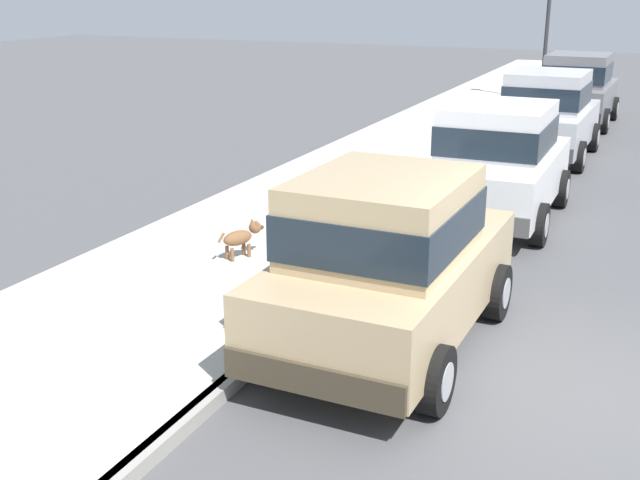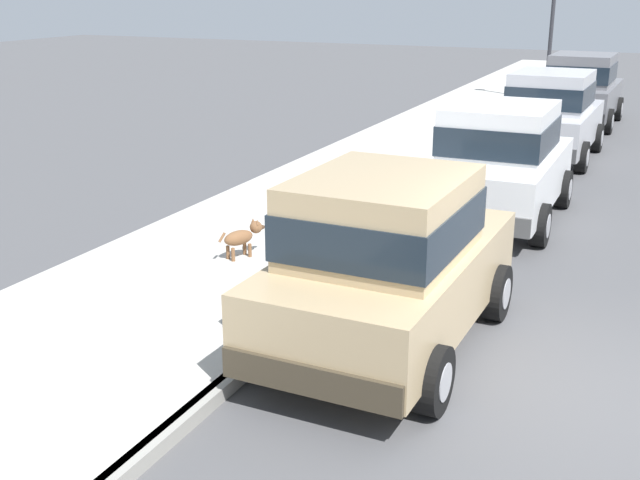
% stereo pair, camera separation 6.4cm
% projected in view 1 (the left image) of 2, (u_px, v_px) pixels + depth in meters
% --- Properties ---
extents(ground_plane, '(80.00, 80.00, 0.00)m').
position_uv_depth(ground_plane, '(600.00, 399.00, 7.28)').
color(ground_plane, '#4C4C4F').
extents(curb, '(0.16, 64.00, 0.14)m').
position_uv_depth(curb, '(289.00, 332.00, 8.49)').
color(curb, gray).
rests_on(curb, ground).
extents(sidewalk, '(3.60, 64.00, 0.14)m').
position_uv_depth(sidewalk, '(150.00, 306.00, 9.19)').
color(sidewalk, '#B7B5AD').
rests_on(sidewalk, ground).
extents(car_tan_hatchback, '(2.02, 3.84, 1.88)m').
position_uv_depth(car_tan_hatchback, '(388.00, 259.00, 8.01)').
color(car_tan_hatchback, tan).
rests_on(car_tan_hatchback, ground).
extents(car_white_hatchback, '(1.97, 3.80, 1.88)m').
position_uv_depth(car_white_hatchback, '(498.00, 161.00, 12.45)').
color(car_white_hatchback, white).
rests_on(car_white_hatchback, ground).
extents(car_silver_hatchback, '(2.01, 3.83, 1.88)m').
position_uv_depth(car_silver_hatchback, '(547.00, 114.00, 16.88)').
color(car_silver_hatchback, '#BCBCC1').
rests_on(car_silver_hatchback, ground).
extents(car_grey_hatchback, '(2.01, 3.83, 1.88)m').
position_uv_depth(car_grey_hatchback, '(577.00, 88.00, 20.95)').
color(car_grey_hatchback, slate).
rests_on(car_grey_hatchback, ground).
extents(dog_brown, '(0.40, 0.71, 0.49)m').
position_uv_depth(dog_brown, '(242.00, 236.00, 10.52)').
color(dog_brown, brown).
rests_on(dog_brown, sidewalk).
extents(street_lamp, '(0.36, 0.36, 4.42)m').
position_uv_depth(street_lamp, '(549.00, 8.00, 23.92)').
color(street_lamp, '#2D2D33').
rests_on(street_lamp, sidewalk).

